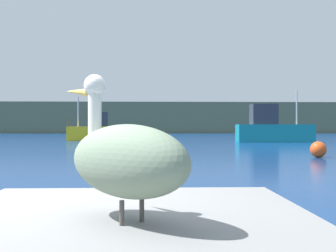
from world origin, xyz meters
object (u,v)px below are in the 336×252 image
(fishing_boat_yellow, at_px, (96,131))
(mooring_buoy, at_px, (318,149))
(fishing_boat_teal, at_px, (272,128))
(pelican, at_px, (125,159))

(fishing_boat_yellow, bearing_deg, mooring_buoy, 112.56)
(fishing_boat_teal, relative_size, mooring_buoy, 9.19)
(fishing_boat_teal, xyz_separation_m, fishing_boat_yellow, (-14.91, 4.61, -0.25))
(pelican, xyz_separation_m, fishing_boat_teal, (9.90, 31.84, -0.01))
(pelican, relative_size, fishing_boat_teal, 0.18)
(fishing_boat_teal, bearing_deg, pelican, -104.99)
(fishing_boat_teal, height_order, fishing_boat_yellow, fishing_boat_teal)
(mooring_buoy, bearing_deg, fishing_boat_teal, 80.45)
(fishing_boat_yellow, relative_size, mooring_buoy, 7.61)
(pelican, distance_m, fishing_boat_yellow, 36.80)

